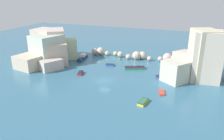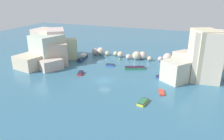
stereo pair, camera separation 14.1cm
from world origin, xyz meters
TOP-DOWN VIEW (x-y plane):
  - cove_water at (0.00, 0.00)m, footprint 160.00×160.00m
  - cliff_headland_left at (-21.82, 9.15)m, footprint 14.63×20.56m
  - cliff_headland_right at (22.94, 9.14)m, footprint 25.45×20.66m
  - rock_breakwater at (3.00, 20.37)m, footprint 31.09×3.89m
  - channel_buoy at (-2.14, 17.47)m, footprint 0.51×0.51m
  - moored_boat_0 at (-2.81, 10.92)m, footprint 2.59×1.50m
  - moored_boat_1 at (11.59, -7.96)m, footprint 1.83×3.29m
  - moored_boat_2 at (14.25, -2.05)m, footprint 1.78×2.95m
  - moored_boat_3 at (-13.60, 14.08)m, footprint 2.77×6.75m
  - moored_boat_4 at (13.37, 6.30)m, footprint 4.02×3.37m
  - moored_boat_5 at (4.63, 10.91)m, footprint 6.00×4.11m
  - moored_boat_6 at (-7.65, 1.75)m, footprint 1.88×2.99m
  - moored_boat_7 at (14.77, 12.68)m, footprint 2.63×3.14m

SIDE VIEW (x-z plane):
  - cove_water at x=0.00m, z-range 0.00..0.00m
  - moored_boat_2 at x=14.25m, z-range 0.00..0.36m
  - channel_buoy at x=-2.14m, z-range 0.00..0.51m
  - moored_boat_0 at x=-2.81m, z-range 0.00..0.53m
  - moored_boat_4 at x=13.37m, z-range 0.00..0.54m
  - moored_boat_7 at x=14.77m, z-range 0.00..0.55m
  - moored_boat_6 at x=-7.65m, z-range 0.00..0.59m
  - moored_boat_1 at x=11.59m, z-range 0.01..0.58m
  - moored_boat_5 at x=4.63m, z-range -1.81..2.44m
  - moored_boat_3 at x=-13.60m, z-range -0.19..1.24m
  - rock_breakwater at x=3.00m, z-range -0.19..2.61m
  - cliff_headland_left at x=-21.82m, z-range -1.01..8.55m
  - cliff_headland_right at x=22.94m, z-range -2.08..10.26m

